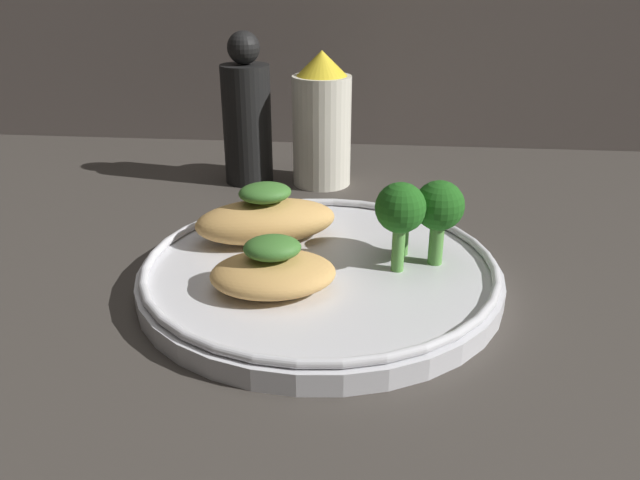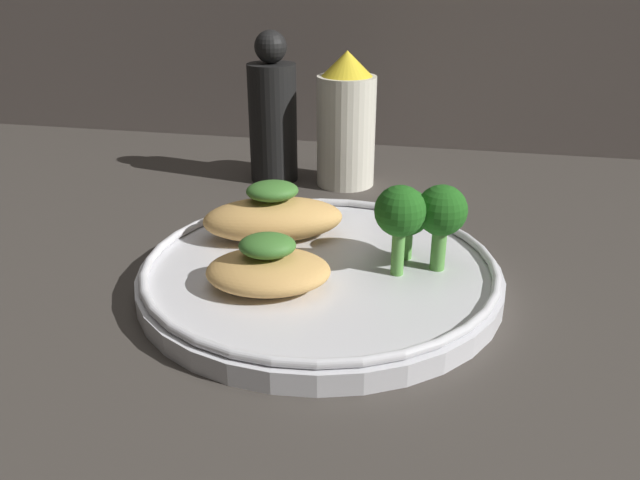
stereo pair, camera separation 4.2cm
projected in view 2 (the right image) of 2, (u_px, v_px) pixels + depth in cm
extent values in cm
cube|color=#3D3833|center=(320.00, 291.00, 43.82)|extent=(180.00, 180.00, 1.00)
cylinder|color=silver|center=(320.00, 275.00, 43.33)|extent=(24.90, 24.90, 1.40)
torus|color=silver|center=(320.00, 262.00, 42.92)|extent=(24.30, 24.30, 0.60)
ellipsoid|color=tan|center=(268.00, 271.00, 39.96)|extent=(9.04, 7.44, 2.20)
ellipsoid|color=#3D752D|center=(267.00, 245.00, 39.22)|extent=(4.15, 3.58, 1.44)
ellipsoid|color=tan|center=(273.00, 219.00, 46.82)|extent=(11.61, 8.34, 3.11)
ellipsoid|color=#3D752D|center=(272.00, 191.00, 45.89)|extent=(4.69, 4.21, 1.40)
cylinder|color=#569942|center=(438.00, 248.00, 42.10)|extent=(1.00, 1.00, 3.11)
sphere|color=#1E5B19|center=(442.00, 210.00, 40.97)|extent=(3.40, 3.40, 3.40)
cylinder|color=#569942|center=(406.00, 243.00, 43.83)|extent=(0.95, 0.95, 2.34)
sphere|color=#1E5B19|center=(407.00, 212.00, 42.89)|extent=(3.23, 3.23, 3.23)
cylinder|color=#569942|center=(398.00, 249.00, 41.71)|extent=(0.87, 0.87, 3.37)
sphere|color=#1E5B19|center=(401.00, 209.00, 40.54)|extent=(3.37, 3.37, 3.37)
cylinder|color=silver|center=(346.00, 132.00, 61.21)|extent=(5.75, 5.75, 10.73)
cone|color=yellow|center=(347.00, 63.00, 58.53)|extent=(4.88, 4.88, 2.36)
cylinder|color=black|center=(273.00, 123.00, 62.43)|extent=(4.81, 4.81, 11.65)
sphere|color=black|center=(271.00, 47.00, 59.41)|extent=(3.13, 3.13, 3.13)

